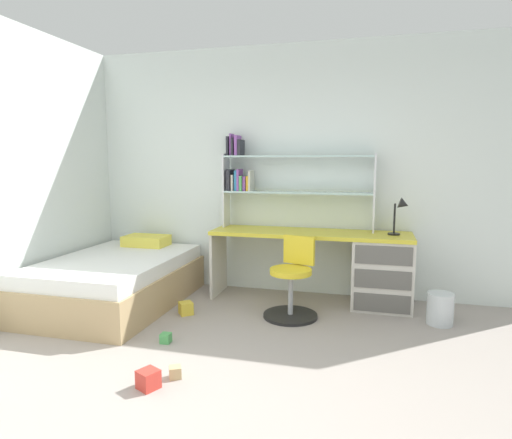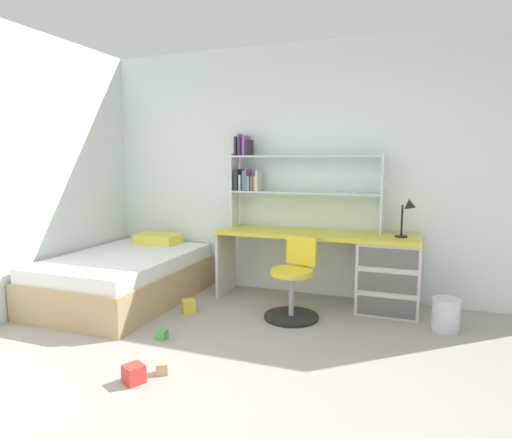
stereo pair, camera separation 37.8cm
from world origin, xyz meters
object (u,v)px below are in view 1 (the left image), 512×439
Objects in this scene: desk_lamp at (401,210)px; toy_block_green_0 at (166,338)px; swivel_chair at (292,286)px; desk at (363,266)px; bed_platform at (116,281)px; toy_block_natural_1 at (175,372)px; toy_block_red_3 at (148,379)px; waste_bin at (440,309)px; bookshelf_hutch at (275,176)px; toy_block_yellow_2 at (186,308)px.

toy_block_green_0 is (-1.90, -1.38, -0.97)m from desk_lamp.
desk_lamp is 1.32m from swivel_chair.
desk_lamp reaches higher than desk.
desk_lamp is 3.00m from bed_platform.
desk is 0.68m from desk_lamp.
desk_lamp is at bearing 50.45° from toy_block_natural_1.
toy_block_red_3 is (1.16, -1.46, -0.19)m from bed_platform.
waste_bin is (0.70, -0.37, -0.27)m from desk.
desk_lamp reaches higher than toy_block_green_0.
bookshelf_hutch is 20.59× the size of toy_block_green_0.
bookshelf_hutch is at bearing 27.29° from bed_platform.
toy_block_natural_1 is at bearing -141.25° from waste_bin.
waste_bin reaches higher than toy_block_green_0.
bed_platform is at bearing -176.54° from swivel_chair.
bookshelf_hutch is 2.45m from toy_block_natural_1.
bookshelf_hutch is 2.10m from toy_block_green_0.
toy_block_red_3 is at bearing -122.47° from desk.
toy_block_yellow_2 is at bearing -160.47° from desk_lamp.
toy_block_green_0 is at bearing -80.20° from toy_block_yellow_2.
waste_bin is at bearing -45.33° from desk_lamp.
toy_block_green_0 is at bearing -155.55° from waste_bin.
swivel_chair is at bearing 12.12° from toy_block_yellow_2.
bed_platform is 14.96× the size of toy_block_yellow_2.
toy_block_yellow_2 is 0.99× the size of toy_block_red_3.
desk_lamp reaches higher than toy_block_red_3.
toy_block_natural_1 is at bearing -96.74° from bookshelf_hutch.
bookshelf_hutch is (-0.97, 0.16, 0.91)m from desk.
waste_bin is at bearing 4.49° from bed_platform.
desk_lamp is 1.31× the size of waste_bin.
waste_bin is at bearing 40.17° from toy_block_red_3.
swivel_chair reaches higher than desk.
bookshelf_hutch is 13.27× the size of toy_block_red_3.
swivel_chair is 1.53m from toy_block_natural_1.
desk is 1.14× the size of bed_platform.
toy_block_yellow_2 reaches higher than toy_block_natural_1.
toy_block_yellow_2 is at bearing -156.31° from desk.
toy_block_red_3 is (-2.03, -1.71, -0.08)m from waste_bin.
toy_block_yellow_2 is at bearing -127.79° from bookshelf_hutch.
toy_block_green_0 is 0.64× the size of toy_block_red_3.
bed_platform is 22.90× the size of toy_block_green_0.
swivel_chair is at bearing -174.12° from waste_bin.
desk_lamp is at bearing -2.59° from desk.
bookshelf_hutch reaches higher than toy_block_yellow_2.
swivel_chair is at bearing 3.46° from bed_platform.
waste_bin is 3.67× the size of toy_block_green_0.
bed_platform is at bearing 172.73° from toy_block_yellow_2.
desk is 0.84m from waste_bin.
waste_bin is at bearing 24.45° from toy_block_green_0.
desk is at bearing 42.06° from toy_block_green_0.
toy_block_natural_1 is 0.21m from toy_block_red_3.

